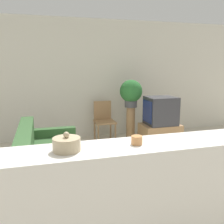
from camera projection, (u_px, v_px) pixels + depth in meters
ground_plane at (131, 222)px, 2.72m from camera, size 14.00×14.00×0.00m
wall_back at (79, 79)px, 5.70m from camera, size 9.00×0.06×2.70m
couch at (49, 162)px, 3.64m from camera, size 0.90×1.76×0.81m
tv_stand at (160, 136)px, 5.13m from camera, size 0.78×0.52×0.49m
television at (161, 111)px, 5.03m from camera, size 0.60×0.50×0.56m
wooden_chair at (104, 119)px, 5.58m from camera, size 0.44×0.44×0.88m
plant_stand at (131, 125)px, 5.46m from camera, size 0.19×0.19×0.78m
potted_plant at (131, 92)px, 5.33m from camera, size 0.48×0.48×0.59m
foreground_counter at (150, 200)px, 2.18m from camera, size 2.80×0.44×1.05m
decorative_bowl at (67, 144)px, 1.88m from camera, size 0.21×0.21×0.15m
candle_jar at (137, 140)px, 2.03m from camera, size 0.09×0.09×0.07m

